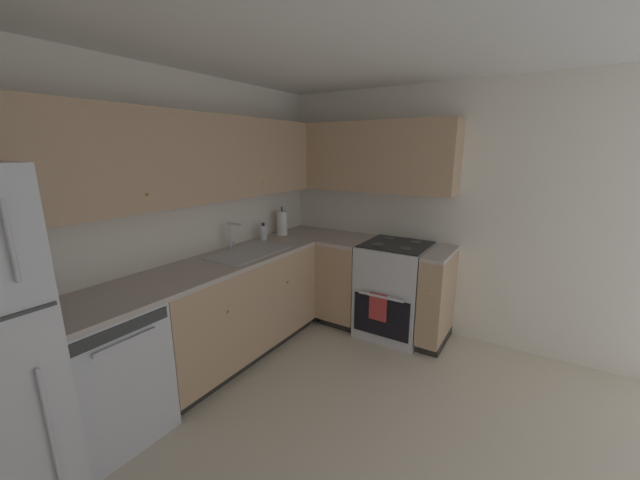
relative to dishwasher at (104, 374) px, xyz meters
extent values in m
cube|color=beige|center=(0.72, -1.42, -0.45)|extent=(3.69, 3.44, 0.02)
cube|color=silver|center=(0.72, 0.33, 0.76)|extent=(3.79, 0.05, 2.40)
cube|color=silver|center=(2.59, -1.42, 0.76)|extent=(0.05, 3.54, 2.40)
cube|color=white|center=(0.72, -1.42, 1.99)|extent=(3.79, 3.54, 0.05)
cylinder|color=silver|center=(-0.45, -0.45, 0.13)|extent=(0.02, 0.02, 0.63)
cylinder|color=silver|center=(-0.45, -0.45, 1.01)|extent=(0.02, 0.02, 0.33)
cube|color=silver|center=(0.00, 0.00, 0.00)|extent=(0.60, 0.60, 0.88)
cube|color=#333333|center=(0.00, -0.30, 0.39)|extent=(0.55, 0.01, 0.07)
cube|color=silver|center=(0.00, -0.32, 0.32)|extent=(0.36, 0.02, 0.02)
cube|color=tan|center=(1.14, 0.00, 0.04)|extent=(1.66, 0.60, 0.79)
cube|color=black|center=(1.14, 0.03, -0.40)|extent=(1.66, 0.54, 0.09)
sphere|color=tan|center=(0.77, -0.31, 0.19)|extent=(0.02, 0.02, 0.02)
sphere|color=tan|center=(1.50, -0.31, 0.19)|extent=(0.02, 0.02, 0.02)
cube|color=#B7A89E|center=(1.13, 0.00, 0.46)|extent=(2.87, 0.60, 0.03)
cube|color=tan|center=(2.27, -0.51, 0.04)|extent=(0.60, 0.41, 0.79)
cube|color=black|center=(2.30, -0.51, -0.40)|extent=(0.54, 0.41, 0.09)
cube|color=tan|center=(2.27, -1.46, 0.04)|extent=(0.60, 0.20, 0.79)
cube|color=black|center=(2.30, -1.46, -0.40)|extent=(0.54, 0.20, 0.09)
sphere|color=tan|center=(1.96, -1.46, 0.19)|extent=(0.02, 0.02, 0.02)
cube|color=#B7A89E|center=(2.27, -0.51, 0.46)|extent=(0.60, 0.41, 0.03)
cube|color=#B7A89E|center=(2.27, -1.46, 0.46)|extent=(0.60, 0.20, 0.03)
cube|color=silver|center=(2.29, -1.03, 0.02)|extent=(0.64, 0.62, 0.92)
cube|color=black|center=(1.96, -1.03, -0.15)|extent=(0.02, 0.55, 0.38)
cube|color=silver|center=(1.94, -1.03, 0.06)|extent=(0.02, 0.43, 0.02)
cube|color=black|center=(2.29, -1.03, 0.48)|extent=(0.59, 0.60, 0.01)
cube|color=silver|center=(2.59, -1.03, 0.55)|extent=(0.03, 0.60, 0.15)
cylinder|color=#4C4C4C|center=(2.15, -1.17, 0.49)|extent=(0.11, 0.11, 0.01)
cylinder|color=#4C4C4C|center=(2.15, -0.90, 0.49)|extent=(0.11, 0.11, 0.01)
cylinder|color=#4C4C4C|center=(2.43, -1.17, 0.49)|extent=(0.11, 0.11, 0.01)
cylinder|color=#4C4C4C|center=(2.43, -0.90, 0.49)|extent=(0.11, 0.11, 0.01)
cube|color=#B23333|center=(1.94, -1.01, -0.05)|extent=(0.02, 0.17, 0.26)
cube|color=tan|center=(0.97, 0.14, 1.30)|extent=(2.55, 0.32, 0.67)
sphere|color=tan|center=(0.41, -0.03, 1.08)|extent=(0.02, 0.02, 0.02)
sphere|color=tan|center=(1.54, -0.03, 1.08)|extent=(0.02, 0.02, 0.02)
cube|color=tan|center=(2.41, -0.60, 1.30)|extent=(0.32, 1.81, 0.67)
cube|color=#B7B7BC|center=(1.31, -0.03, 0.48)|extent=(0.72, 0.40, 0.01)
cube|color=gray|center=(1.31, -0.03, 0.43)|extent=(0.66, 0.36, 0.09)
cube|color=#99999E|center=(1.31, -0.03, 0.44)|extent=(0.02, 0.35, 0.06)
cylinder|color=silver|center=(1.31, 0.20, 0.60)|extent=(0.02, 0.02, 0.25)
cylinder|color=silver|center=(1.31, 0.13, 0.72)|extent=(0.02, 0.15, 0.02)
cylinder|color=silver|center=(1.36, 0.20, 0.50)|extent=(0.02, 0.02, 0.06)
cylinder|color=silver|center=(1.75, 0.18, 0.55)|extent=(0.07, 0.07, 0.15)
cylinder|color=#262626|center=(1.75, 0.18, 0.64)|extent=(0.03, 0.03, 0.03)
cylinder|color=white|center=(2.04, 0.16, 0.60)|extent=(0.11, 0.11, 0.26)
cylinder|color=#3F3F3F|center=(2.04, 0.16, 0.62)|extent=(0.02, 0.02, 0.32)
camera|label=1|loc=(-0.97, -2.22, 1.36)|focal=20.44mm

